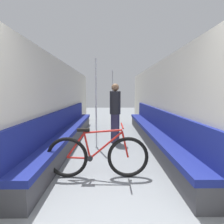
{
  "coord_description": "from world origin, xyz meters",
  "views": [
    {
      "loc": [
        -0.02,
        -1.17,
        1.43
      ],
      "look_at": [
        0.02,
        2.46,
        1.02
      ],
      "focal_mm": 28.0,
      "sensor_mm": 36.0,
      "label": 1
    }
  ],
  "objects_px": {
    "bench_seat_row_left": "(69,132)",
    "passenger_standing": "(115,113)",
    "bench_seat_row_right": "(152,132)",
    "bicycle": "(98,156)",
    "grab_pole_far": "(96,105)",
    "grab_pole_near": "(112,101)"
  },
  "relations": [
    {
      "from": "bench_seat_row_left",
      "to": "passenger_standing",
      "type": "distance_m",
      "value": 1.4
    },
    {
      "from": "bench_seat_row_right",
      "to": "bicycle",
      "type": "distance_m",
      "value": 2.41
    },
    {
      "from": "bench_seat_row_right",
      "to": "grab_pole_far",
      "type": "height_order",
      "value": "grab_pole_far"
    },
    {
      "from": "grab_pole_near",
      "to": "bench_seat_row_left",
      "type": "bearing_deg",
      "value": -121.33
    },
    {
      "from": "bicycle",
      "to": "grab_pole_far",
      "type": "xyz_separation_m",
      "value": [
        -0.14,
        1.58,
        0.74
      ]
    },
    {
      "from": "grab_pole_far",
      "to": "passenger_standing",
      "type": "height_order",
      "value": "grab_pole_far"
    },
    {
      "from": "bench_seat_row_right",
      "to": "bicycle",
      "type": "height_order",
      "value": "bench_seat_row_right"
    },
    {
      "from": "bench_seat_row_right",
      "to": "grab_pole_far",
      "type": "xyz_separation_m",
      "value": [
        -1.54,
        -0.37,
        0.78
      ]
    },
    {
      "from": "bicycle",
      "to": "grab_pole_near",
      "type": "bearing_deg",
      "value": 70.49
    },
    {
      "from": "bench_seat_row_right",
      "to": "bicycle",
      "type": "bearing_deg",
      "value": -125.51
    },
    {
      "from": "grab_pole_near",
      "to": "grab_pole_far",
      "type": "xyz_separation_m",
      "value": [
        -0.44,
        -2.41,
        0.0
      ]
    },
    {
      "from": "bench_seat_row_left",
      "to": "bench_seat_row_right",
      "type": "distance_m",
      "value": 2.33
    },
    {
      "from": "bicycle",
      "to": "bench_seat_row_left",
      "type": "bearing_deg",
      "value": 100.39
    },
    {
      "from": "grab_pole_near",
      "to": "bicycle",
      "type": "bearing_deg",
      "value": -94.33
    },
    {
      "from": "passenger_standing",
      "to": "bicycle",
      "type": "bearing_deg",
      "value": -163.47
    },
    {
      "from": "bench_seat_row_right",
      "to": "grab_pole_near",
      "type": "relative_size",
      "value": 2.59
    },
    {
      "from": "bicycle",
      "to": "grab_pole_near",
      "type": "relative_size",
      "value": 0.76
    },
    {
      "from": "bicycle",
      "to": "passenger_standing",
      "type": "relative_size",
      "value": 1.03
    },
    {
      "from": "grab_pole_far",
      "to": "bicycle",
      "type": "bearing_deg",
      "value": -84.88
    },
    {
      "from": "bench_seat_row_right",
      "to": "grab_pole_near",
      "type": "distance_m",
      "value": 2.44
    },
    {
      "from": "bench_seat_row_right",
      "to": "passenger_standing",
      "type": "distance_m",
      "value": 1.18
    },
    {
      "from": "bench_seat_row_left",
      "to": "grab_pole_far",
      "type": "bearing_deg",
      "value": -25.2
    }
  ]
}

